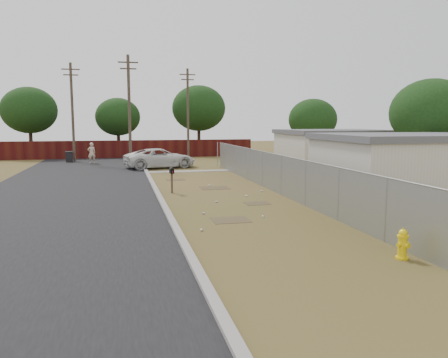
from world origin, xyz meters
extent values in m
plane|color=brown|center=(0.00, 0.00, 0.00)|extent=(120.00, 120.00, 0.00)
cube|color=black|center=(-7.50, 8.00, 0.01)|extent=(9.00, 60.00, 0.02)
cube|color=gray|center=(-3.00, 8.00, 0.06)|extent=(0.25, 60.00, 0.12)
cube|color=gray|center=(0.00, 11.50, 0.01)|extent=(6.20, 1.00, 0.03)
cylinder|color=gray|center=(3.10, -9.00, 1.00)|extent=(0.06, 0.06, 2.00)
cylinder|color=gray|center=(3.10, -6.00, 1.00)|extent=(0.06, 0.06, 2.00)
cylinder|color=gray|center=(3.10, -3.00, 1.00)|extent=(0.06, 0.06, 2.00)
cylinder|color=gray|center=(3.10, 0.00, 1.00)|extent=(0.06, 0.06, 2.00)
cylinder|color=gray|center=(3.10, 3.00, 1.00)|extent=(0.06, 0.06, 2.00)
cylinder|color=gray|center=(3.10, 6.00, 1.00)|extent=(0.06, 0.06, 2.00)
cylinder|color=gray|center=(3.10, 9.00, 1.00)|extent=(0.06, 0.06, 2.00)
cylinder|color=gray|center=(3.10, 12.00, 1.00)|extent=(0.06, 0.06, 2.00)
cylinder|color=gray|center=(3.10, 15.00, 1.00)|extent=(0.06, 0.06, 2.00)
cylinder|color=gray|center=(3.10, 1.00, 2.00)|extent=(0.04, 26.00, 0.04)
cube|color=gray|center=(3.10, 1.00, 1.00)|extent=(0.01, 26.00, 2.00)
cube|color=black|center=(3.16, 1.00, 0.30)|extent=(0.03, 26.00, 0.60)
cube|color=#40130D|center=(-6.00, 25.00, 0.90)|extent=(30.00, 0.12, 1.80)
cylinder|color=#4C3E32|center=(-4.00, 16.00, 4.50)|extent=(0.24, 0.24, 9.00)
cube|color=#4C3E32|center=(-4.00, 16.00, 8.40)|extent=(1.60, 0.10, 0.10)
cube|color=#4C3E32|center=(-4.00, 16.00, 7.90)|extent=(1.30, 0.10, 0.10)
cylinder|color=#4C3E32|center=(-9.00, 22.00, 4.50)|extent=(0.24, 0.24, 9.00)
cube|color=#4C3E32|center=(-9.00, 22.00, 8.40)|extent=(1.60, 0.10, 0.10)
cube|color=#4C3E32|center=(-9.00, 22.00, 7.90)|extent=(1.30, 0.10, 0.10)
cylinder|color=#4C3E32|center=(2.00, 24.00, 4.50)|extent=(0.24, 0.24, 9.00)
cube|color=#4C3E32|center=(2.00, 24.00, 8.40)|extent=(1.60, 0.10, 0.10)
cube|color=#4C3E32|center=(2.00, 24.00, 7.90)|extent=(1.30, 0.10, 0.10)
cube|color=beige|center=(9.00, -2.00, 1.40)|extent=(8.00, 6.00, 2.80)
cube|color=#525257|center=(9.00, -2.00, 2.95)|extent=(8.32, 6.24, 0.30)
cube|color=beige|center=(10.50, 9.00, 1.40)|extent=(7.00, 6.00, 2.80)
cube|color=#525257|center=(10.50, 9.00, 2.95)|extent=(7.28, 6.24, 0.30)
cylinder|color=black|center=(-14.00, 29.00, 1.65)|extent=(0.36, 0.36, 3.30)
ellipsoid|color=black|center=(-14.00, 29.00, 4.88)|extent=(5.70, 5.70, 4.84)
cylinder|color=black|center=(-5.00, 30.00, 1.43)|extent=(0.36, 0.36, 2.86)
ellipsoid|color=black|center=(-5.00, 30.00, 4.23)|extent=(4.94, 4.94, 4.20)
cylinder|color=black|center=(4.00, 29.00, 1.76)|extent=(0.36, 0.36, 3.52)
ellipsoid|color=black|center=(4.00, 29.00, 5.20)|extent=(6.08, 6.08, 5.17)
cylinder|color=black|center=(13.00, 18.00, 1.32)|extent=(0.36, 0.36, 2.64)
ellipsoid|color=black|center=(13.00, 18.00, 3.90)|extent=(4.56, 4.56, 3.88)
cylinder|color=black|center=(14.00, 3.00, 1.43)|extent=(0.36, 0.36, 2.86)
ellipsoid|color=black|center=(14.00, 3.00, 4.23)|extent=(4.94, 4.94, 4.20)
cylinder|color=yellow|center=(2.58, -10.60, 0.03)|extent=(0.42, 0.42, 0.06)
cylinder|color=yellow|center=(2.58, -10.60, 0.33)|extent=(0.30, 0.30, 0.59)
cylinder|color=yellow|center=(2.58, -10.60, 0.63)|extent=(0.39, 0.39, 0.05)
sphere|color=yellow|center=(2.58, -10.60, 0.71)|extent=(0.29, 0.29, 0.23)
cylinder|color=yellow|center=(2.58, -10.60, 0.83)|extent=(0.05, 0.05, 0.06)
cylinder|color=yellow|center=(2.44, -10.64, 0.41)|extent=(0.13, 0.13, 0.11)
cylinder|color=yellow|center=(2.71, -10.57, 0.41)|extent=(0.13, 0.13, 0.11)
cylinder|color=yellow|center=(2.61, -10.74, 0.41)|extent=(0.17, 0.15, 0.14)
cube|color=#4F3B2D|center=(-2.23, 1.82, 0.55)|extent=(0.10, 0.10, 1.11)
cube|color=black|center=(-2.23, 1.82, 1.14)|extent=(0.22, 0.54, 0.20)
cylinder|color=black|center=(-2.23, 1.82, 1.24)|extent=(0.22, 0.54, 0.20)
cube|color=red|center=(-2.22, 1.53, 1.14)|extent=(0.02, 0.04, 0.11)
imported|color=silver|center=(-1.72, 14.44, 0.78)|extent=(6.09, 3.81, 1.57)
imported|color=#CCB396|center=(-7.30, 19.59, 0.93)|extent=(0.76, 0.59, 1.86)
cube|color=black|center=(-9.41, 21.41, 0.46)|extent=(0.62, 0.62, 0.92)
cube|color=black|center=(-9.41, 21.41, 0.94)|extent=(0.68, 0.68, 0.08)
cylinder|color=black|center=(-9.10, 21.14, 0.10)|extent=(0.06, 0.20, 0.19)
cylinder|color=silver|center=(0.53, -4.84, 0.04)|extent=(0.09, 0.11, 0.07)
cylinder|color=#BCBCC2|center=(-1.60, -3.71, 0.04)|extent=(0.11, 0.08, 0.07)
cylinder|color=silver|center=(1.23, -0.12, 0.04)|extent=(0.12, 0.12, 0.07)
cylinder|color=#BCBCC2|center=(-2.16, -6.40, 0.04)|extent=(0.10, 0.12, 0.07)
cylinder|color=silver|center=(0.20, 4.00, 0.04)|extent=(0.10, 0.12, 0.07)
cylinder|color=#BCBCC2|center=(-0.56, -1.36, 0.04)|extent=(0.10, 0.07, 0.07)
cylinder|color=silver|center=(2.46, 1.18, 0.04)|extent=(0.12, 0.11, 0.07)
camera|label=1|loc=(-4.74, -20.62, 3.69)|focal=35.00mm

